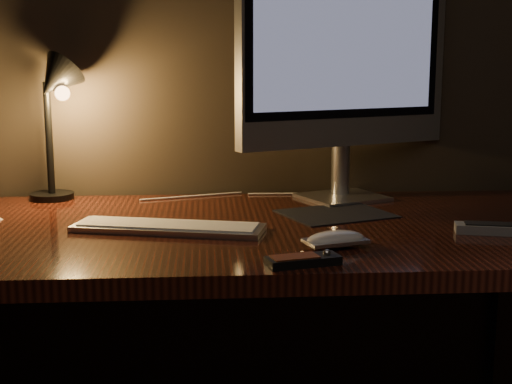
{
  "coord_description": "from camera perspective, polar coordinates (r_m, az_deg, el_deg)",
  "views": [
    {
      "loc": [
        -0.08,
        0.33,
        1.1
      ],
      "look_at": [
        0.02,
        1.73,
        0.85
      ],
      "focal_mm": 50.0,
      "sensor_mm": 36.0,
      "label": 1
    }
  ],
  "objects": [
    {
      "name": "tv_remote",
      "position": [
        1.57,
        19.09,
        -2.8
      ],
      "size": [
        0.2,
        0.09,
        0.02
      ],
      "rotation": [
        0.0,
        0.0,
        -0.24
      ],
      "color": "gray",
      "rests_on": "desk"
    },
    {
      "name": "monitor",
      "position": [
        1.84,
        7.22,
        11.07
      ],
      "size": [
        0.57,
        0.28,
        0.64
      ],
      "rotation": [
        0.0,
        0.0,
        0.42
      ],
      "color": "silver",
      "rests_on": "desk"
    },
    {
      "name": "mouse",
      "position": [
        1.39,
        6.38,
        -3.97
      ],
      "size": [
        0.13,
        0.1,
        0.02
      ],
      "primitive_type": "ellipsoid",
      "rotation": [
        0.0,
        0.0,
        0.3
      ],
      "color": "white",
      "rests_on": "desk"
    },
    {
      "name": "desk",
      "position": [
        1.67,
        -1.26,
        -6.42
      ],
      "size": [
        1.6,
        0.75,
        0.75
      ],
      "color": "#3D160D",
      "rests_on": "ground"
    },
    {
      "name": "cable",
      "position": [
        1.9,
        -0.89,
        -0.3
      ],
      "size": [
        0.54,
        0.07,
        0.0
      ],
      "primitive_type": "cylinder",
      "rotation": [
        0.0,
        1.57,
        0.11
      ],
      "color": "white",
      "rests_on": "desk"
    },
    {
      "name": "mousepad",
      "position": [
        1.69,
        6.41,
        -1.74
      ],
      "size": [
        0.29,
        0.26,
        0.0
      ],
      "primitive_type": "cube",
      "rotation": [
        0.0,
        0.0,
        0.36
      ],
      "color": "black",
      "rests_on": "desk"
    },
    {
      "name": "media_remote",
      "position": [
        1.26,
        3.79,
        -5.46
      ],
      "size": [
        0.14,
        0.08,
        0.02
      ],
      "rotation": [
        0.0,
        0.0,
        0.25
      ],
      "color": "black",
      "rests_on": "desk"
    },
    {
      "name": "keyboard",
      "position": [
        1.53,
        -7.02,
        -2.78
      ],
      "size": [
        0.42,
        0.21,
        0.02
      ],
      "primitive_type": "cube",
      "rotation": [
        0.0,
        0.0,
        -0.25
      ],
      "color": "silver",
      "rests_on": "desk"
    },
    {
      "name": "desk_lamp",
      "position": [
        1.87,
        -15.82,
        7.01
      ],
      "size": [
        0.2,
        0.2,
        0.38
      ],
      "rotation": [
        0.0,
        0.0,
        -0.36
      ],
      "color": "black",
      "rests_on": "desk"
    }
  ]
}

